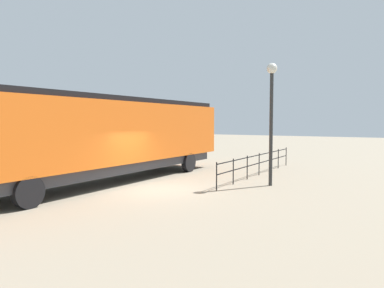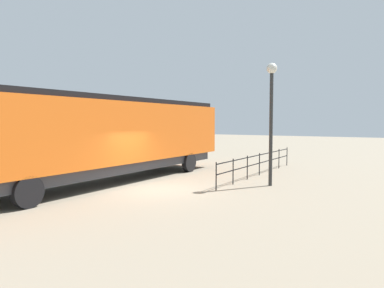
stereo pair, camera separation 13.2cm
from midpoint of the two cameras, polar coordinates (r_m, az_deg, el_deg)
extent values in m
plane|color=gray|center=(15.37, -5.59, -7.26)|extent=(120.00, 120.00, 0.00)
cube|color=orange|center=(17.26, -13.42, 1.88)|extent=(3.20, 15.85, 2.80)
cube|color=black|center=(22.53, -1.18, 1.29)|extent=(3.07, 2.38, 1.96)
cube|color=black|center=(17.28, -13.49, 6.93)|extent=(2.88, 15.22, 0.24)
cube|color=#38383D|center=(17.38, -13.34, -3.49)|extent=(2.88, 14.59, 0.45)
cylinder|color=black|center=(22.13, -6.67, -2.49)|extent=(0.30, 1.10, 1.10)
cylinder|color=black|center=(20.47, -0.29, -2.96)|extent=(0.30, 1.10, 1.10)
cylinder|color=black|center=(13.11, -24.68, -7.01)|extent=(0.30, 1.10, 1.10)
cylinder|color=#2D2D2D|center=(16.30, 12.81, 2.35)|extent=(0.16, 0.16, 5.12)
sphere|color=silver|center=(16.46, 12.94, 11.78)|extent=(0.47, 0.47, 0.47)
cube|color=black|center=(19.46, 11.00, -1.74)|extent=(0.04, 10.02, 0.04)
cube|color=black|center=(19.51, 10.98, -3.03)|extent=(0.04, 10.02, 0.04)
cylinder|color=black|center=(14.97, 4.15, -5.21)|extent=(0.05, 0.05, 1.20)
cylinder|color=black|center=(16.46, 6.85, -4.43)|extent=(0.05, 0.05, 1.20)
cylinder|color=black|center=(17.97, 9.09, -3.77)|extent=(0.05, 0.05, 1.20)
cylinder|color=black|center=(19.51, 10.98, -3.21)|extent=(0.05, 0.05, 1.20)
cylinder|color=black|center=(21.07, 12.59, -2.73)|extent=(0.05, 0.05, 1.20)
cylinder|color=black|center=(22.65, 13.98, -2.31)|extent=(0.05, 0.05, 1.20)
cylinder|color=black|center=(24.24, 15.18, -1.95)|extent=(0.05, 0.05, 1.20)
camera|label=1|loc=(0.07, -89.78, 0.01)|focal=33.16mm
camera|label=2|loc=(0.07, 90.22, -0.01)|focal=33.16mm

